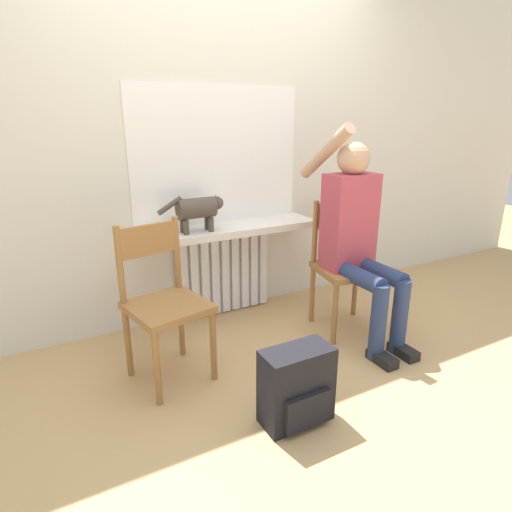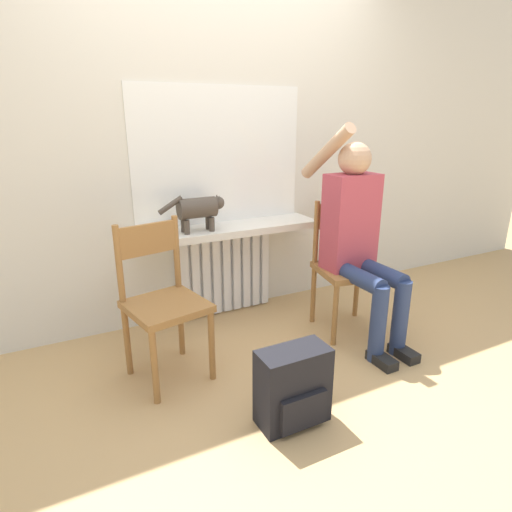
# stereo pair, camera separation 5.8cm
# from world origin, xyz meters

# --- Properties ---
(ground_plane) EXTENTS (12.00, 12.00, 0.00)m
(ground_plane) POSITION_xyz_m (0.00, 0.00, 0.00)
(ground_plane) COLOR tan
(wall_with_window) EXTENTS (7.00, 0.06, 2.70)m
(wall_with_window) POSITION_xyz_m (0.00, 1.23, 1.35)
(wall_with_window) COLOR silver
(wall_with_window) RESTS_ON ground_plane
(radiator) EXTENTS (0.73, 0.08, 0.66)m
(radiator) POSITION_xyz_m (0.00, 1.15, 0.33)
(radiator) COLOR white
(radiator) RESTS_ON ground_plane
(windowsill) EXTENTS (1.32, 0.32, 0.05)m
(windowsill) POSITION_xyz_m (0.00, 1.04, 0.68)
(windowsill) COLOR white
(windowsill) RESTS_ON radiator
(window_glass) EXTENTS (1.26, 0.01, 0.95)m
(window_glass) POSITION_xyz_m (0.00, 1.20, 1.18)
(window_glass) COLOR white
(window_glass) RESTS_ON windowsill
(chair_left) EXTENTS (0.48, 0.48, 0.90)m
(chair_left) POSITION_xyz_m (-0.64, 0.52, 0.47)
(chair_left) COLOR #9E6B38
(chair_left) RESTS_ON ground_plane
(chair_right) EXTENTS (0.47, 0.47, 0.90)m
(chair_right) POSITION_xyz_m (0.64, 0.52, 0.47)
(chair_right) COLOR #9E6B38
(chair_right) RESTS_ON ground_plane
(person) EXTENTS (0.36, 0.98, 1.42)m
(person) POSITION_xyz_m (0.64, 0.41, 0.72)
(person) COLOR navy
(person) RESTS_ON ground_plane
(cat) EXTENTS (0.46, 0.14, 0.25)m
(cat) POSITION_xyz_m (-0.24, 0.99, 0.86)
(cat) COLOR #4C4238
(cat) RESTS_ON windowsill
(backpack) EXTENTS (0.35, 0.21, 0.39)m
(backpack) POSITION_xyz_m (-0.21, -0.18, 0.19)
(backpack) COLOR black
(backpack) RESTS_ON ground_plane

